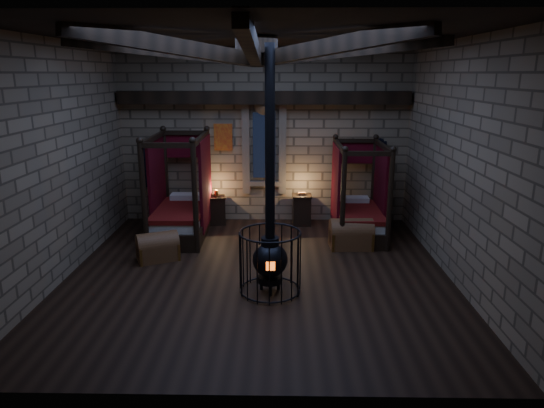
{
  "coord_description": "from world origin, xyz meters",
  "views": [
    {
      "loc": [
        0.41,
        -8.33,
        3.61
      ],
      "look_at": [
        0.24,
        0.6,
        1.19
      ],
      "focal_mm": 32.0,
      "sensor_mm": 36.0,
      "label": 1
    }
  ],
  "objects_px": {
    "bed_left": "(181,211)",
    "trunk_left": "(158,247)",
    "stove": "(270,256)",
    "bed_right": "(358,213)",
    "trunk_right": "(351,235)"
  },
  "relations": [
    {
      "from": "stove",
      "to": "bed_left",
      "type": "bearing_deg",
      "value": 122.34
    },
    {
      "from": "bed_left",
      "to": "trunk_right",
      "type": "distance_m",
      "value": 3.86
    },
    {
      "from": "bed_left",
      "to": "bed_right",
      "type": "relative_size",
      "value": 1.09
    },
    {
      "from": "bed_right",
      "to": "trunk_right",
      "type": "xyz_separation_m",
      "value": [
        -0.27,
        -0.86,
        -0.23
      ]
    },
    {
      "from": "bed_right",
      "to": "trunk_left",
      "type": "relative_size",
      "value": 2.28
    },
    {
      "from": "bed_right",
      "to": "stove",
      "type": "relative_size",
      "value": 0.52
    },
    {
      "from": "trunk_right",
      "to": "stove",
      "type": "distance_m",
      "value": 2.78
    },
    {
      "from": "bed_left",
      "to": "bed_right",
      "type": "distance_m",
      "value": 4.04
    },
    {
      "from": "trunk_right",
      "to": "bed_left",
      "type": "bearing_deg",
      "value": 166.11
    },
    {
      "from": "bed_left",
      "to": "trunk_left",
      "type": "height_order",
      "value": "bed_left"
    },
    {
      "from": "trunk_right",
      "to": "stove",
      "type": "bearing_deg",
      "value": -129.71
    },
    {
      "from": "bed_left",
      "to": "stove",
      "type": "distance_m",
      "value": 3.63
    },
    {
      "from": "bed_right",
      "to": "stove",
      "type": "distance_m",
      "value": 3.62
    },
    {
      "from": "bed_left",
      "to": "trunk_left",
      "type": "bearing_deg",
      "value": -97.27
    },
    {
      "from": "bed_left",
      "to": "trunk_left",
      "type": "relative_size",
      "value": 2.48
    }
  ]
}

